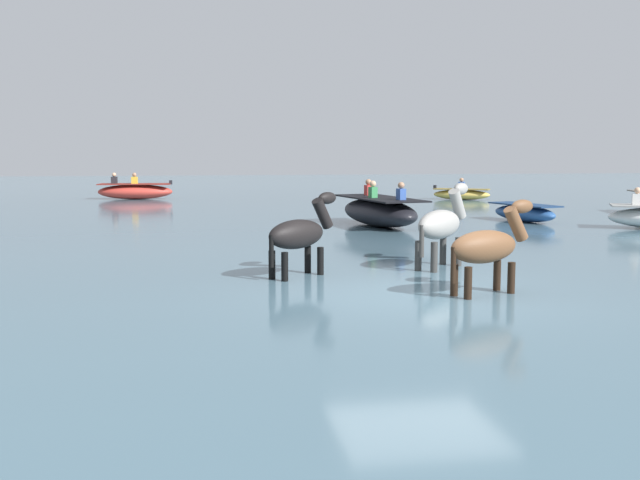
# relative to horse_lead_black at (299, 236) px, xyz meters

# --- Properties ---
(ground_plane) EXTENTS (120.00, 120.00, 0.00)m
(ground_plane) POSITION_rel_horse_lead_black_xyz_m (1.57, -1.82, -1.05)
(ground_plane) COLOR gray
(water_surface) EXTENTS (90.00, 90.00, 0.37)m
(water_surface) POSITION_rel_horse_lead_black_xyz_m (1.57, 8.18, -0.87)
(water_surface) COLOR #476675
(water_surface) RESTS_ON ground
(horse_lead_black) EXTENTS (1.46, 1.25, 1.78)m
(horse_lead_black) POSITION_rel_horse_lead_black_xyz_m (0.00, 0.00, 0.00)
(horse_lead_black) COLOR black
(horse_lead_black) RESTS_ON ground
(horse_trailing_bay) EXTENTS (1.60, 0.88, 1.76)m
(horse_trailing_bay) POSITION_rel_horse_lead_black_xyz_m (2.55, -2.04, -0.01)
(horse_trailing_bay) COLOR brown
(horse_trailing_bay) RESTS_ON ground
(horse_flank_grey) EXTENTS (1.48, 1.42, 1.90)m
(horse_flank_grey) POSITION_rel_horse_lead_black_xyz_m (2.68, 0.53, 0.07)
(horse_flank_grey) COLOR gray
(horse_flank_grey) RESTS_ON ground
(boat_distant_east) EXTENTS (3.34, 1.46, 1.17)m
(boat_distant_east) POSITION_rel_horse_lead_black_xyz_m (-4.40, 21.54, -0.34)
(boat_distant_east) COLOR #BC382D
(boat_distant_east) RESTS_ON water_surface
(boat_far_inshore) EXTENTS (2.11, 4.11, 1.29)m
(boat_far_inshore) POSITION_rel_horse_lead_black_xyz_m (3.40, 8.21, -0.27)
(boat_far_inshore) COLOR black
(boat_far_inshore) RESTS_ON water_surface
(boat_mid_outer) EXTENTS (1.56, 2.67, 0.53)m
(boat_mid_outer) POSITION_rel_horse_lead_black_xyz_m (8.07, 8.84, -0.42)
(boat_mid_outer) COLOR #28518E
(boat_mid_outer) RESTS_ON water_surface
(boat_near_port) EXTENTS (2.52, 1.91, 0.96)m
(boat_near_port) POSITION_rel_horse_lead_black_xyz_m (9.67, 18.81, -0.44)
(boat_near_port) COLOR gold
(boat_near_port) RESTS_ON water_surface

